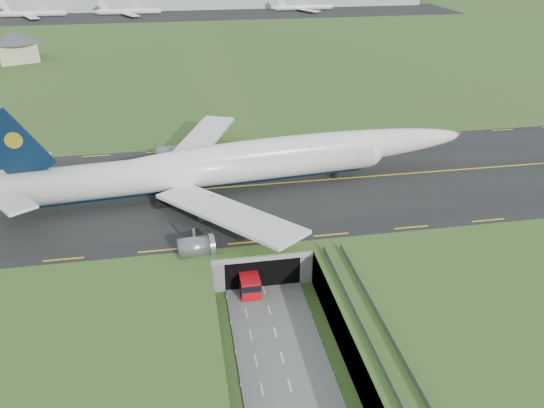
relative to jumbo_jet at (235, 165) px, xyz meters
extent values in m
plane|color=#315723|center=(1.51, -31.55, -11.45)|extent=(900.00, 900.00, 0.00)
cube|color=gray|center=(1.51, -31.55, -8.45)|extent=(800.00, 800.00, 6.00)
cube|color=slate|center=(1.51, -39.05, -11.35)|extent=(12.00, 75.00, 0.20)
cube|color=black|center=(1.51, 1.45, -5.36)|extent=(800.00, 44.00, 0.18)
cube|color=gray|center=(1.51, -12.55, -5.95)|extent=(16.00, 22.00, 1.00)
cube|color=gray|center=(-5.49, -12.55, -8.45)|extent=(2.00, 22.00, 6.00)
cube|color=gray|center=(8.51, -12.55, -8.45)|extent=(2.00, 22.00, 6.00)
cube|color=black|center=(1.51, -17.55, -8.95)|extent=(12.00, 12.00, 5.00)
cube|color=#A8A8A3|center=(1.51, -23.60, -5.85)|extent=(17.00, 0.50, 0.80)
cube|color=#A8A8A3|center=(12.51, -50.05, -5.65)|extent=(3.00, 53.00, 0.50)
cube|color=gray|center=(11.11, -50.05, -4.90)|extent=(0.06, 53.00, 1.00)
cube|color=gray|center=(13.91, -50.05, -4.90)|extent=(0.06, 53.00, 1.00)
cylinder|color=#A8A8A3|center=(12.51, -47.55, -8.65)|extent=(0.90, 0.90, 5.60)
cylinder|color=#A8A8A3|center=(12.51, -35.55, -8.65)|extent=(0.90, 0.90, 5.60)
cylinder|color=silver|center=(-6.73, -0.68, -0.29)|extent=(68.07, 13.15, 6.38)
sphere|color=silver|center=(26.99, 2.72, -0.29)|extent=(6.85, 6.85, 6.25)
ellipsoid|color=silver|center=(11.48, 1.16, 1.15)|extent=(73.33, 13.18, 6.70)
ellipsoid|color=black|center=(26.00, 2.62, 0.51)|extent=(4.72, 3.22, 2.23)
cylinder|color=black|center=(-6.73, -0.68, -2.78)|extent=(64.33, 9.13, 2.68)
cube|color=silver|center=(-6.34, 15.39, -1.29)|extent=(18.63, 30.10, 2.68)
cube|color=silver|center=(-38.22, 3.66, 1.21)|extent=(8.30, 11.85, 1.02)
cube|color=silver|center=(-3.14, -16.34, -1.29)|extent=(23.12, 28.32, 2.68)
cube|color=silver|center=(-36.72, -11.22, 1.21)|extent=(9.83, 11.61, 1.02)
cube|color=black|center=(-36.97, -3.73, 7.19)|extent=(12.67, 1.87, 14.10)
cylinder|color=yellow|center=(-36.48, -3.68, 8.68)|extent=(2.85, 0.97, 2.79)
cylinder|color=slate|center=(-6.96, 8.81, -4.37)|extent=(5.49, 3.79, 3.29)
cylinder|color=slate|center=(-12.69, 18.75, -4.37)|extent=(5.49, 3.79, 3.29)
cylinder|color=slate|center=(-5.06, -10.03, -4.37)|extent=(5.49, 3.79, 3.29)
cylinder|color=slate|center=(-8.69, -20.91, -4.37)|extent=(5.49, 3.79, 3.29)
cylinder|color=black|center=(20.25, 2.04, -4.72)|extent=(1.14, 0.61, 1.10)
cube|color=black|center=(-11.19, -1.13, -4.57)|extent=(6.65, 7.54, 1.40)
cube|color=#BB0C14|center=(-0.81, -23.07, -9.65)|extent=(3.01, 8.00, 3.20)
cube|color=black|center=(-0.81, -23.07, -9.01)|extent=(3.07, 8.11, 1.07)
cube|color=black|center=(-0.81, -23.07, -10.99)|extent=(2.79, 7.47, 0.53)
cylinder|color=black|center=(-2.18, -25.74, -10.87)|extent=(0.38, 0.96, 0.96)
cylinder|color=black|center=(-2.20, -20.41, -10.87)|extent=(0.38, 0.96, 0.96)
cylinder|color=black|center=(0.59, -25.73, -10.87)|extent=(0.38, 0.96, 0.96)
cylinder|color=black|center=(0.57, -20.40, -10.87)|extent=(0.38, 0.96, 0.96)
cube|color=#C5B98E|center=(-68.94, 125.85, -1.84)|extent=(17.91, 17.91, 7.22)
cone|color=#4C4C51|center=(-68.94, 125.85, 3.57)|extent=(26.27, 26.27, 3.61)
cube|color=black|center=(1.51, 238.45, -5.31)|extent=(320.00, 50.00, 0.08)
cylinder|color=silver|center=(-87.93, 243.45, -3.27)|extent=(34.00, 3.20, 3.20)
cylinder|color=silver|center=(-34.44, 243.45, -3.27)|extent=(34.00, 3.20, 3.20)
cylinder|color=silver|center=(69.69, 243.45, -3.27)|extent=(34.00, 3.20, 3.20)
camera|label=1|loc=(-9.01, -91.56, 39.32)|focal=35.00mm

